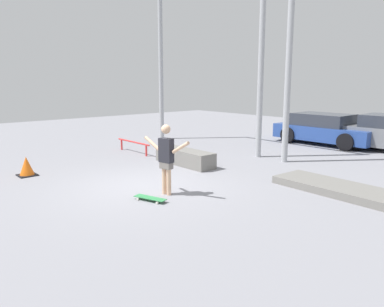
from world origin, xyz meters
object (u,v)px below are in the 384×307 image
object	(u,v)px
parked_car_blue	(325,129)
traffic_cone	(27,166)
skateboard	(150,198)
grind_rail	(133,144)
grind_box	(185,157)
skateboarder	(166,155)
manual_pad	(347,191)

from	to	relation	value
parked_car_blue	traffic_cone	bearing A→B (deg)	-103.79
skateboard	grind_rail	distance (m)	5.83
grind_box	traffic_cone	xyz separation A→B (m)	(-1.85, -4.27, 0.02)
grind_box	grind_rail	bearing A→B (deg)	-176.83
skateboarder	parked_car_blue	bearing A→B (deg)	87.53
traffic_cone	skateboard	bearing A→B (deg)	17.52
manual_pad	skateboard	bearing A→B (deg)	-125.22
skateboard	grind_rail	xyz separation A→B (m)	(-5.10, 2.81, 0.28)
manual_pad	grind_rail	distance (m)	7.83
skateboard	grind_box	xyz separation A→B (m)	(-2.32, 2.96, 0.18)
skateboard	grind_box	world-z (taller)	grind_box
grind_rail	parked_car_blue	xyz separation A→B (m)	(3.62, 7.19, 0.29)
parked_car_blue	manual_pad	bearing A→B (deg)	-56.77
skateboarder	parked_car_blue	world-z (taller)	skateboarder
skateboarder	grind_rail	size ratio (longest dim) A/B	0.81
skateboard	manual_pad	xyz separation A→B (m)	(2.67, 3.78, 0.03)
grind_box	parked_car_blue	xyz separation A→B (m)	(0.84, 7.04, 0.38)
grind_rail	traffic_cone	world-z (taller)	traffic_cone
manual_pad	parked_car_blue	distance (m)	7.49
parked_car_blue	grind_rail	bearing A→B (deg)	-117.14
skateboarder	grind_box	world-z (taller)	skateboarder
skateboarder	parked_car_blue	size ratio (longest dim) A/B	0.40
skateboard	traffic_cone	distance (m)	4.37
skateboard	traffic_cone	bearing A→B (deg)	179.82
manual_pad	grind_rail	bearing A→B (deg)	-172.88
skateboard	parked_car_blue	distance (m)	10.12
grind_box	grind_rail	size ratio (longest dim) A/B	1.11
manual_pad	traffic_cone	size ratio (longest dim) A/B	6.48
grind_box	manual_pad	size ratio (longest dim) A/B	0.64
grind_box	skateboard	bearing A→B (deg)	-51.94
grind_rail	parked_car_blue	world-z (taller)	parked_car_blue
skateboarder	grind_rail	bearing A→B (deg)	145.22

